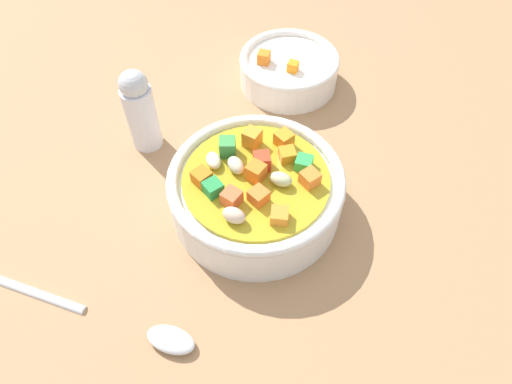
% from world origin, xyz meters
% --- Properties ---
extents(ground_plane, '(1.40, 1.40, 0.02)m').
position_xyz_m(ground_plane, '(0.00, 0.00, -0.01)').
color(ground_plane, '#9E754F').
extents(soup_bowl_main, '(0.15, 0.15, 0.06)m').
position_xyz_m(soup_bowl_main, '(0.00, 0.00, 0.03)').
color(soup_bowl_main, white).
rests_on(soup_bowl_main, ground_plane).
extents(spoon, '(0.11, 0.22, 0.01)m').
position_xyz_m(spoon, '(-0.09, 0.14, 0.00)').
color(spoon, silver).
rests_on(spoon, ground_plane).
extents(side_bowl_small, '(0.11, 0.11, 0.04)m').
position_xyz_m(side_bowl_small, '(0.18, -0.05, 0.02)').
color(side_bowl_small, white).
rests_on(side_bowl_small, ground_plane).
extents(pepper_shaker, '(0.03, 0.03, 0.09)m').
position_xyz_m(pepper_shaker, '(0.09, 0.10, 0.04)').
color(pepper_shaker, silver).
rests_on(pepper_shaker, ground_plane).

